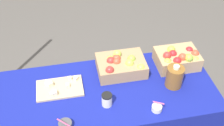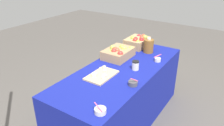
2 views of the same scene
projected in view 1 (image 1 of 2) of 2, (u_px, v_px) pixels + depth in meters
The scene contains 8 objects.
table at pixel (98, 121), 2.51m from camera, with size 1.90×0.76×0.74m, color navy.
apple_crate_left at pixel (178, 58), 2.45m from camera, with size 0.35×0.26×0.17m.
apple_crate_middle at pixel (121, 65), 2.40m from camera, with size 0.40×0.29×0.16m.
cutting_board_front at pixel (59, 88), 2.28m from camera, with size 0.36×0.23×0.06m.
sample_bowl_near at pixel (157, 108), 2.11m from camera, with size 0.08×0.09×0.09m.
sample_bowl_mid at pixel (65, 125), 2.00m from camera, with size 0.10×0.09×0.10m.
cider_jug at pixel (175, 77), 2.26m from camera, with size 0.14×0.14×0.20m.
coffee_cup at pixel (107, 100), 2.13m from camera, with size 0.08×0.08×0.11m.
Camera 1 is at (-0.18, -1.55, 2.41)m, focal length 46.38 mm.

